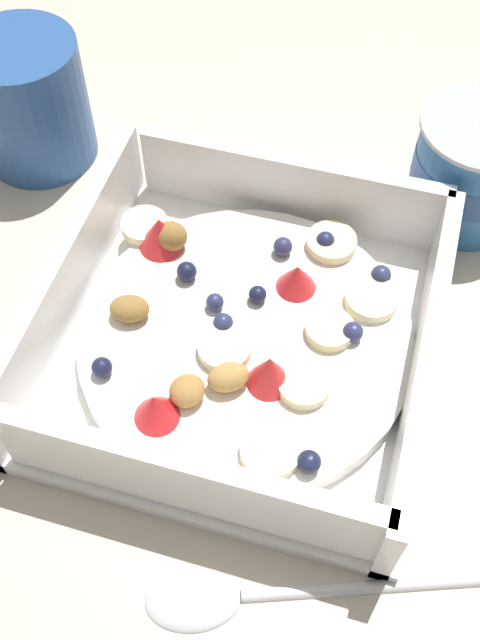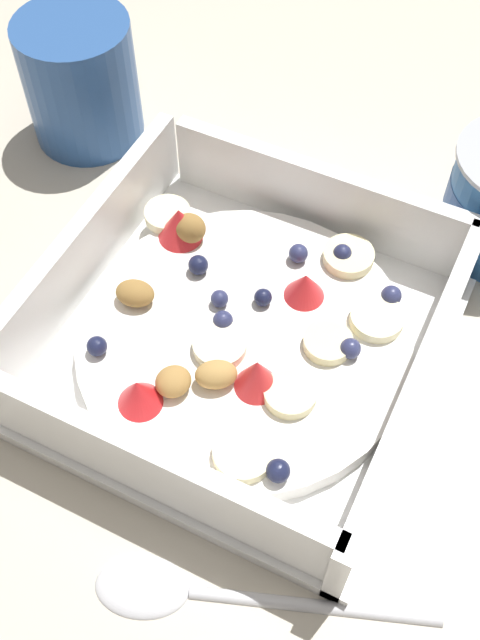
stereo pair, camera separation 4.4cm
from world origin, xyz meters
The scene contains 4 objects.
ground_plane centered at (0.00, 0.00, 0.00)m, with size 2.40×2.40×0.00m, color beige.
fruit_bowl centered at (0.00, 0.00, 0.02)m, with size 0.22×0.22×0.06m.
spoon centered at (0.14, 0.04, 0.00)m, with size 0.08×0.17×0.01m.
coffee_mug centered at (-0.13, -0.19, 0.05)m, with size 0.09×0.10×0.09m.
Camera 2 is at (0.22, 0.10, 0.39)m, focal length 42.67 mm.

